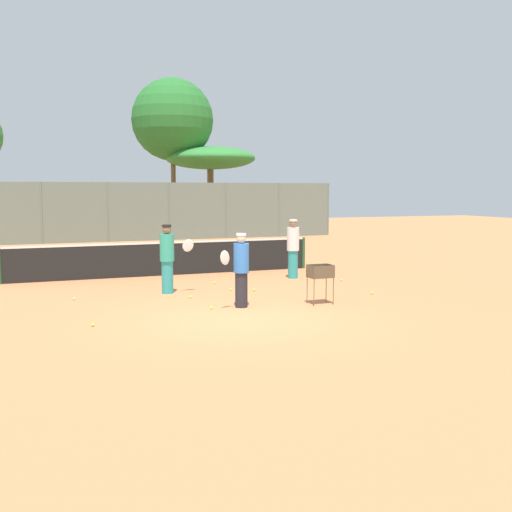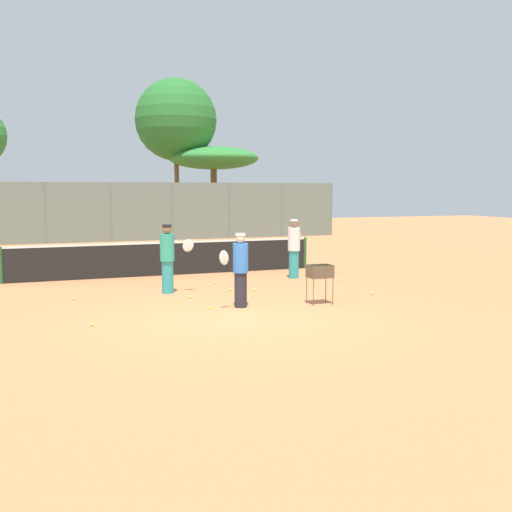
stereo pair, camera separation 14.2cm
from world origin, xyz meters
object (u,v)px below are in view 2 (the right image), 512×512
Objects in this scene: player_yellow_shirt at (294,248)px; ball_cart at (320,275)px; tennis_net at (167,258)px; player_red_cap at (168,258)px; player_white_outfit at (240,269)px.

player_yellow_shirt is 1.93× the size of ball_cart.
tennis_net is 3.36m from player_red_cap.
player_red_cap is 4.39m from player_yellow_shirt.
player_yellow_shirt reaches higher than tennis_net.
player_red_cap reaches higher than tennis_net.
player_red_cap is at bearing -101.94° from tennis_net.
tennis_net is at bearing 85.61° from player_red_cap.
player_white_outfit reaches higher than tennis_net.
ball_cart is at bearing -68.90° from tennis_net.
player_yellow_shirt is at bearing -156.54° from player_white_outfit.
ball_cart is (3.02, -2.77, -0.23)m from player_red_cap.
tennis_net is 10.45× the size of ball_cart.
player_white_outfit is at bearing 170.53° from ball_cart.
player_white_outfit is at bearing -85.51° from tennis_net.
tennis_net is 6.48m from ball_cart.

